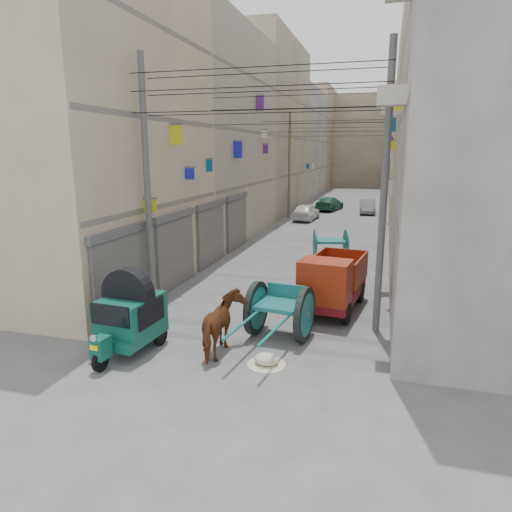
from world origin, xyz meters
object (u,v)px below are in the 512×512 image
(tonga_cart, at_px, (280,310))
(distant_car_grey, at_px, (367,207))
(second_cart, at_px, (330,242))
(horse, at_px, (223,325))
(mini_truck, at_px, (331,286))
(distant_car_green, at_px, (329,204))
(auto_rickshaw, at_px, (129,314))
(distant_car_white, at_px, (306,212))
(feed_sack, at_px, (266,359))

(tonga_cart, bearing_deg, distant_car_grey, 94.61)
(second_cart, xyz_separation_m, horse, (-1.34, -11.78, 0.03))
(mini_truck, bearing_deg, distant_car_green, 104.37)
(mini_truck, distance_m, distant_car_green, 26.75)
(auto_rickshaw, height_order, distant_car_green, auto_rickshaw)
(horse, relative_size, distant_car_white, 0.50)
(tonga_cart, xyz_separation_m, mini_truck, (1.14, 2.31, 0.13))
(tonga_cart, relative_size, distant_car_white, 0.95)
(feed_sack, bearing_deg, distant_car_grey, 87.73)
(auto_rickshaw, xyz_separation_m, distant_car_white, (0.47, 24.31, -0.37))
(horse, bearing_deg, tonga_cart, -132.38)
(feed_sack, xyz_separation_m, distant_car_grey, (1.16, 29.34, 0.43))
(tonga_cart, relative_size, second_cart, 1.86)
(auto_rickshaw, height_order, feed_sack, auto_rickshaw)
(second_cart, relative_size, horse, 1.03)
(distant_car_white, bearing_deg, mini_truck, 107.10)
(distant_car_white, height_order, distant_car_grey, distant_car_white)
(auto_rickshaw, distance_m, distant_car_green, 30.81)
(second_cart, distance_m, distant_car_grey, 17.28)
(second_cart, distance_m, distant_car_green, 18.67)
(distant_car_green, bearing_deg, distant_car_white, 92.36)
(auto_rickshaw, height_order, tonga_cart, auto_rickshaw)
(auto_rickshaw, bearing_deg, distant_car_green, 91.40)
(distant_car_green, bearing_deg, second_cart, 107.96)
(tonga_cart, distance_m, distant_car_white, 22.61)
(tonga_cart, distance_m, distant_car_grey, 27.61)
(auto_rickshaw, bearing_deg, distant_car_grey, 84.88)
(distant_car_green, bearing_deg, tonga_cart, 105.09)
(mini_truck, distance_m, horse, 4.40)
(tonga_cart, relative_size, distant_car_grey, 1.00)
(tonga_cart, bearing_deg, mini_truck, 70.99)
(distant_car_green, bearing_deg, mini_truck, 107.88)
(auto_rickshaw, xyz_separation_m, second_cart, (3.73, 12.24, -0.25))
(second_cart, height_order, distant_car_green, second_cart)
(distant_car_grey, distance_m, distant_car_green, 3.57)
(auto_rickshaw, relative_size, horse, 1.33)
(horse, bearing_deg, auto_rickshaw, 7.02)
(mini_truck, bearing_deg, distant_car_grey, 97.19)
(distant_car_grey, bearing_deg, distant_car_green, 154.99)
(mini_truck, bearing_deg, second_cart, 104.18)
(mini_truck, height_order, distant_car_white, mini_truck)
(mini_truck, distance_m, distant_car_grey, 25.27)
(auto_rickshaw, bearing_deg, mini_truck, 46.15)
(mini_truck, xyz_separation_m, second_cart, (-0.95, 8.02, -0.18))
(horse, bearing_deg, feed_sack, 161.97)
(mini_truck, height_order, feed_sack, mini_truck)
(distant_car_grey, bearing_deg, distant_car_white, -133.74)
(mini_truck, bearing_deg, feed_sack, -97.22)
(tonga_cart, distance_m, distant_car_green, 28.94)
(distant_car_white, bearing_deg, auto_rickshaw, 94.15)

